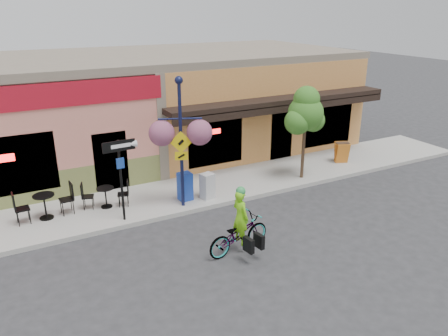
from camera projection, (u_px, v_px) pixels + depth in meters
name	position (u px, v px, depth m)	size (l,w,h in m)	color
ground	(230.00, 212.00, 14.53)	(90.00, 90.00, 0.00)	#2D2D30
sidewalk	(204.00, 189.00, 16.16)	(24.00, 3.00, 0.15)	#9E9B93
curb	(222.00, 204.00, 14.96)	(24.00, 0.12, 0.15)	#A8A59E
building	(152.00, 104.00, 19.95)	(18.20, 8.20, 4.50)	#D37A68
bicycle	(239.00, 234.00, 12.07)	(0.69, 1.98, 1.04)	#98240D
cyclist_rider	(240.00, 225.00, 11.99)	(0.58, 0.38, 1.58)	#75D516
lamp_post	(181.00, 144.00, 13.93)	(1.38, 0.55, 4.32)	#13183D
one_way_sign	(121.00, 181.00, 13.26)	(1.00, 0.22, 2.60)	black
cafe_set_left	(45.00, 203.00, 13.61)	(1.74, 0.87, 1.05)	black
cafe_set_right	(106.00, 195.00, 14.40)	(1.50, 0.75, 0.90)	black
newspaper_box_blue	(185.00, 186.00, 14.94)	(0.44, 0.39, 0.98)	#1B3EA7
newspaper_box_grey	(207.00, 186.00, 15.09)	(0.42, 0.38, 0.90)	silver
street_tree	(304.00, 133.00, 16.45)	(1.41, 1.41, 3.62)	#3D7A26
sandwich_board	(343.00, 154.00, 18.41)	(0.53, 0.39, 0.89)	orange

